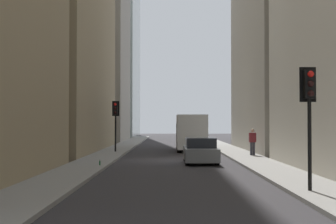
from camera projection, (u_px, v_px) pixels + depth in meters
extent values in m
plane|color=#302D30|center=(175.00, 160.00, 27.59)|extent=(135.00, 135.00, 0.00)
cube|color=gray|center=(99.00, 159.00, 27.60)|extent=(90.00, 2.20, 0.14)
cube|color=gray|center=(250.00, 159.00, 27.58)|extent=(90.00, 2.20, 0.14)
cube|color=#A8A091|center=(307.00, 17.00, 36.62)|extent=(15.46, 10.00, 21.24)
cube|color=gray|center=(85.00, 51.00, 56.53)|extent=(12.64, 10.00, 21.95)
cube|color=silver|center=(191.00, 132.00, 36.02)|extent=(4.60, 2.25, 2.60)
cube|color=#38383D|center=(190.00, 135.00, 39.21)|extent=(1.90, 2.25, 1.90)
cube|color=black|center=(190.00, 128.00, 39.22)|extent=(1.92, 2.09, 0.64)
cylinder|color=black|center=(201.00, 144.00, 39.19)|extent=(0.88, 0.28, 0.88)
cylinder|color=black|center=(178.00, 144.00, 39.20)|extent=(0.88, 0.28, 0.88)
cylinder|color=black|center=(205.00, 147.00, 34.59)|extent=(0.88, 0.28, 0.88)
cylinder|color=black|center=(179.00, 147.00, 34.60)|extent=(0.88, 0.28, 0.88)
cube|color=slate|center=(200.00, 154.00, 25.69)|extent=(4.30, 1.78, 0.70)
cube|color=black|center=(201.00, 143.00, 25.51)|extent=(2.10, 1.58, 0.54)
cylinder|color=black|center=(212.00, 156.00, 27.03)|extent=(0.64, 0.22, 0.64)
cylinder|color=black|center=(185.00, 156.00, 27.04)|extent=(0.64, 0.22, 0.64)
cylinder|color=black|center=(217.00, 159.00, 24.34)|extent=(0.64, 0.22, 0.64)
cylinder|color=black|center=(187.00, 159.00, 24.34)|extent=(0.64, 0.22, 0.64)
cylinder|color=black|center=(310.00, 144.00, 14.38)|extent=(0.12, 0.12, 2.85)
cube|color=black|center=(309.00, 84.00, 14.42)|extent=(0.28, 0.32, 0.90)
cube|color=black|center=(308.00, 85.00, 14.58)|extent=(0.03, 0.52, 1.10)
sphere|color=red|center=(311.00, 74.00, 14.27)|extent=(0.20, 0.20, 0.20)
sphere|color=black|center=(311.00, 84.00, 14.26)|extent=(0.20, 0.20, 0.20)
sphere|color=black|center=(311.00, 93.00, 14.26)|extent=(0.20, 0.20, 0.20)
cylinder|color=black|center=(115.00, 133.00, 33.81)|extent=(0.12, 0.12, 2.69)
cube|color=black|center=(116.00, 108.00, 33.85)|extent=(0.28, 0.32, 0.90)
cube|color=black|center=(116.00, 108.00, 34.01)|extent=(0.03, 0.52, 1.10)
sphere|color=red|center=(115.00, 104.00, 33.70)|extent=(0.20, 0.20, 0.20)
sphere|color=black|center=(115.00, 108.00, 33.69)|extent=(0.20, 0.20, 0.20)
sphere|color=black|center=(115.00, 112.00, 33.69)|extent=(0.20, 0.20, 0.20)
cylinder|color=#33333D|center=(254.00, 149.00, 29.96)|extent=(0.16, 0.16, 0.84)
cylinder|color=#33333D|center=(251.00, 149.00, 29.96)|extent=(0.16, 0.16, 0.84)
cube|color=maroon|center=(253.00, 137.00, 29.98)|extent=(0.26, 0.44, 0.61)
sphere|color=tan|center=(252.00, 130.00, 29.99)|extent=(0.22, 0.22, 0.22)
cylinder|color=#236033|center=(100.00, 163.00, 22.84)|extent=(0.07, 0.07, 0.20)
cylinder|color=#236033|center=(100.00, 161.00, 22.84)|extent=(0.03, 0.03, 0.07)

